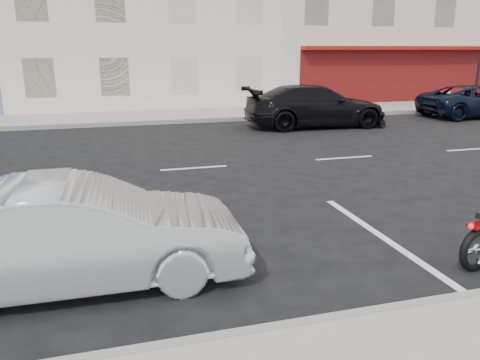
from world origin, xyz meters
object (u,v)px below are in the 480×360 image
object	(u,v)px
sedan_silver	(79,234)
suv_far	(475,101)
car_far	(316,106)
fire_hydrant	(448,97)

from	to	relation	value
sedan_silver	suv_far	xyz separation A→B (m)	(15.21, 10.78, -0.00)
car_far	sedan_silver	bearing A→B (deg)	145.46
sedan_silver	suv_far	world-z (taller)	sedan_silver
suv_far	car_far	distance (m)	7.50
suv_far	car_far	xyz separation A→B (m)	(-7.48, -0.55, 0.10)
suv_far	car_far	size ratio (longest dim) A/B	0.90
sedan_silver	suv_far	distance (m)	18.64
fire_hydrant	suv_far	size ratio (longest dim) A/B	0.15
suv_far	fire_hydrant	bearing A→B (deg)	-21.06
fire_hydrant	car_far	world-z (taller)	car_far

